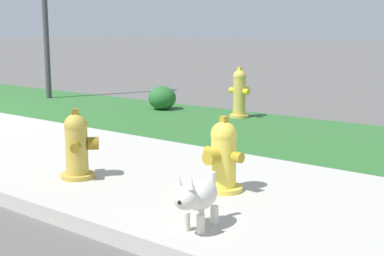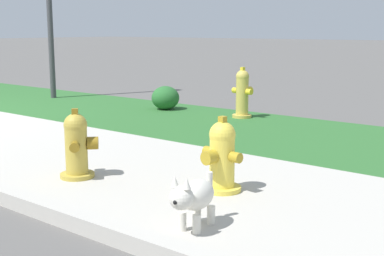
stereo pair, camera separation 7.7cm
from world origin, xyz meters
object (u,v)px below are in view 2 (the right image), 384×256
Objects in this scene: small_white_dog at (193,197)px; shrub_bush_near_lamp at (165,98)px; fire_hydrant_by_grass_verge at (242,93)px; fire_hydrant_near_corner at (222,157)px; fire_hydrant_mid_block at (77,146)px.

shrub_bush_near_lamp is (-3.92, 4.11, -0.04)m from small_white_dog.
fire_hydrant_by_grass_verge is 1.66× the size of shrub_bush_near_lamp.
fire_hydrant_near_corner is at bearing -42.59° from shrub_bush_near_lamp.
fire_hydrant_near_corner is at bearing -165.47° from small_white_dog.
fire_hydrant_mid_block is at bearing 27.44° from fire_hydrant_near_corner.
fire_hydrant_mid_block is (-1.30, -0.50, 0.00)m from fire_hydrant_near_corner.
shrub_bush_near_lamp is (-2.24, 3.76, -0.11)m from fire_hydrant_mid_block.
small_white_dog is 5.68m from shrub_bush_near_lamp.
fire_hydrant_near_corner is 4.82m from shrub_bush_near_lamp.
fire_hydrant_by_grass_verge is (-0.72, 3.88, 0.07)m from fire_hydrant_mid_block.
fire_hydrant_near_corner is 1.00× the size of fire_hydrant_mid_block.
fire_hydrant_mid_block reaches higher than small_white_dog.
fire_hydrant_by_grass_verge reaches higher than fire_hydrant_mid_block.
fire_hydrant_near_corner is 0.83× the size of fire_hydrant_by_grass_verge.
small_white_dog is at bearing 32.10° from fire_hydrant_mid_block.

